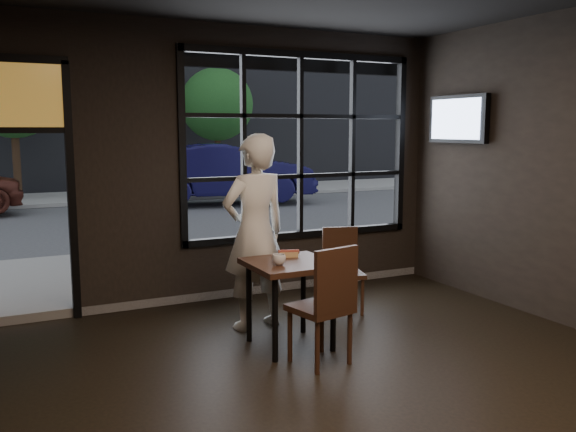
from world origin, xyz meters
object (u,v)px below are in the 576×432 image
chair_near (320,304)px  cafe_table (290,304)px  man (255,232)px  navy_car (227,172)px

chair_near → cafe_table: bearing=-95.8°
cafe_table → man: size_ratio=0.41×
chair_near → navy_car: size_ratio=0.23×
man → cafe_table: bearing=88.2°
chair_near → navy_car: (3.19, 10.89, 0.34)m
chair_near → man: 1.22m
cafe_table → chair_near: (0.05, -0.48, 0.12)m
chair_near → navy_car: navy_car is taller
cafe_table → chair_near: 0.49m
cafe_table → man: bearing=96.3°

